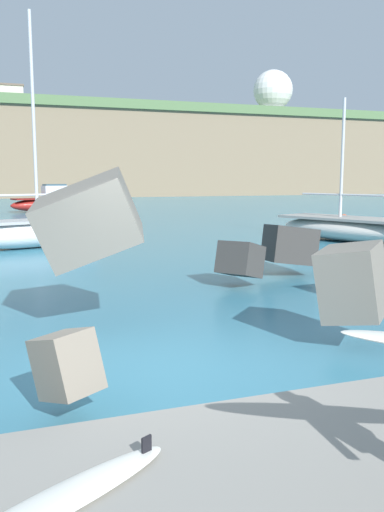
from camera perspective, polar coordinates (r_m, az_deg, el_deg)
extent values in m
plane|color=teal|center=(7.37, -2.57, -11.57)|extent=(400.00, 400.00, 0.00)
cube|color=#3D3A38|center=(14.15, 10.27, 1.18)|extent=(1.39, 1.26, 1.13)
cube|color=gray|center=(5.82, -13.13, -11.07)|extent=(0.79, 0.84, 0.79)
cube|color=#3D3A38|center=(12.44, 5.12, -0.37)|extent=(1.24, 1.23, 0.92)
cube|color=slate|center=(8.75, -10.89, 3.85)|extent=(1.96, 1.56, 1.68)
cube|color=slate|center=(8.24, 16.60, -2.64)|extent=(1.39, 1.31, 1.21)
ellipsoid|color=white|center=(4.21, -13.90, -23.82)|extent=(1.92, 1.29, 0.07)
cube|color=black|center=(4.64, -4.84, -19.25)|extent=(0.10, 0.07, 0.14)
ellipsoid|color=maroon|center=(41.91, -14.82, 5.26)|extent=(6.06, 3.16, 1.01)
cube|color=maroon|center=(41.89, -14.85, 5.89)|extent=(5.58, 2.91, 0.10)
cube|color=silver|center=(42.04, -14.31, 6.60)|extent=(1.95, 1.38, 0.91)
cube|color=#334C5B|center=(42.03, -14.34, 7.30)|extent=(1.76, 1.25, 0.12)
ellipsoid|color=white|center=(20.27, -17.07, 2.23)|extent=(5.87, 3.11, 1.00)
cube|color=#ACACAC|center=(20.23, -17.12, 3.52)|extent=(5.40, 2.86, 0.10)
cylinder|color=silver|center=(20.42, -16.42, 13.88)|extent=(0.12, 0.12, 7.24)
cylinder|color=silver|center=(20.32, -16.10, 6.24)|extent=(3.28, 1.04, 0.08)
ellipsoid|color=beige|center=(22.40, 16.34, 2.72)|extent=(4.33, 6.58, 0.93)
cube|color=#9C9991|center=(22.37, 16.38, 3.81)|extent=(3.99, 6.06, 0.10)
cylinder|color=silver|center=(22.57, 15.61, 9.92)|extent=(0.12, 0.12, 4.68)
cylinder|color=silver|center=(22.57, 15.47, 6.27)|extent=(1.48, 3.49, 0.08)
sphere|color=#E54C1E|center=(32.20, 15.78, 3.89)|extent=(0.44, 0.44, 0.44)
cube|color=#847056|center=(92.84, -10.43, 10.08)|extent=(106.82, 43.31, 11.34)
cube|color=#567547|center=(93.27, -10.53, 13.93)|extent=(108.96, 44.18, 1.20)
cylinder|color=silver|center=(101.52, 8.50, 14.42)|extent=(5.09, 5.09, 2.04)
sphere|color=white|center=(102.11, 8.56, 16.95)|extent=(7.04, 7.04, 7.04)
cube|color=beige|center=(94.17, -18.91, 15.23)|extent=(4.72, 4.77, 4.21)
cube|color=#66564C|center=(94.49, -18.98, 16.59)|extent=(4.95, 5.01, 0.30)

